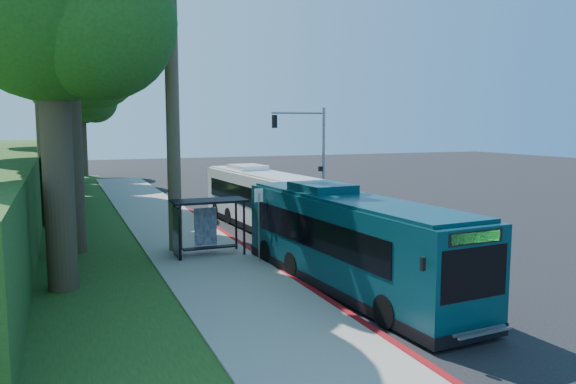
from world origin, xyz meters
name	(u,v)px	position (x,y,z in m)	size (l,w,h in m)	color
ground	(324,233)	(0.00, 0.00, 0.00)	(140.00, 140.00, 0.00)	black
sidewalk	(189,243)	(-7.30, 0.00, 0.06)	(4.50, 70.00, 0.12)	gray
red_curb	(260,257)	(-5.00, -4.00, 0.07)	(0.25, 30.00, 0.13)	maroon
grass_verge	(62,234)	(-13.00, 5.00, 0.03)	(8.00, 70.00, 0.06)	#234719
bus_shelter	(203,216)	(-7.26, -2.86, 1.81)	(3.20, 1.51, 2.55)	black
stop_sign_pole	(259,215)	(-5.40, -5.00, 2.08)	(0.35, 0.06, 3.17)	gray
traffic_signal_pole	(311,144)	(3.78, 10.00, 4.42)	(4.10, 0.30, 7.00)	gray
tree_2	(71,57)	(-11.89, 15.98, 10.48)	(8.82, 8.40, 15.12)	#382B1E
tree_3	(42,48)	(-13.88, 23.98, 11.98)	(10.08, 9.60, 17.28)	#382B1E
tree_4	(73,83)	(-11.40, 31.98, 9.73)	(8.40, 8.00, 14.14)	#382B1E
tree_5	(81,95)	(-10.41, 39.99, 8.96)	(7.35, 7.00, 12.86)	#382B1E
tree_6	(53,6)	(-12.91, -6.01, 9.71)	(7.56, 7.20, 13.74)	#382B1E
white_bus	(260,198)	(-2.61, 2.85, 1.68)	(3.23, 11.68, 3.44)	white
teal_bus	(348,240)	(-3.58, -9.36, 1.75)	(3.40, 12.15, 3.58)	#0A3038
pickup	(289,205)	(0.37, 5.86, 0.70)	(2.31, 5.02, 1.39)	silver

